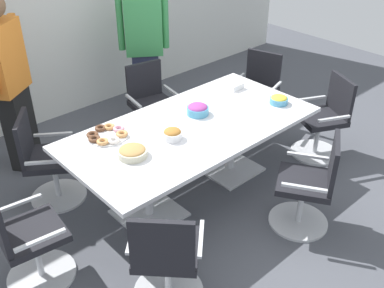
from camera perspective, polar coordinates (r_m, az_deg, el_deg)
name	(u,v)px	position (r m, az deg, el deg)	size (l,w,h in m)	color
ground_plane	(192,190)	(4.61, 0.00, -5.87)	(10.00, 10.00, 0.01)	#4C4F56
back_wall	(56,5)	(5.83, -16.82, 16.51)	(8.00, 0.10, 2.80)	silver
conference_table	(192,137)	(4.26, 0.00, 0.86)	(2.40, 1.20, 0.75)	silver
office_chair_0	(166,260)	(3.34, -3.29, -14.45)	(0.76, 0.76, 0.91)	silver
office_chair_1	(310,188)	(4.10, 14.65, -5.41)	(0.74, 0.74, 0.91)	silver
office_chair_2	(324,122)	(5.18, 16.33, 2.74)	(0.72, 0.72, 0.91)	silver
office_chair_3	(257,95)	(5.64, 8.18, 6.21)	(0.67, 0.67, 0.91)	silver
office_chair_4	(152,108)	(5.29, -5.14, 4.58)	(0.63, 0.63, 0.91)	silver
office_chair_5	(47,163)	(4.49, -17.86, -2.36)	(0.75, 0.75, 0.91)	silver
office_chair_6	(26,241)	(3.68, -20.25, -11.47)	(0.60, 0.60, 0.91)	silver
person_standing_0	(10,82)	(4.87, -22.06, 7.23)	(0.54, 0.44, 1.85)	black
person_standing_1	(144,47)	(5.62, -6.05, 12.09)	(0.55, 0.43, 1.78)	#232842
snack_bowl_cookies	(132,152)	(3.76, -7.54, -0.97)	(0.25, 0.25, 0.09)	beige
snack_bowl_candy_mix	(198,109)	(4.37, 0.73, 4.42)	(0.22, 0.22, 0.11)	#4C9EC6
snack_bowl_pretzels	(172,134)	(3.97, -2.50, 1.28)	(0.17, 0.17, 0.10)	white
snack_bowl_chips_yellow	(279,100)	(4.66, 10.93, 5.53)	(0.19, 0.19, 0.09)	#4C9EC6
donut_platter	(107,135)	(4.08, -10.69, 1.16)	(0.37, 0.37, 0.04)	white
napkin_pile	(234,85)	(4.94, 5.31, 7.38)	(0.16, 0.16, 0.07)	white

